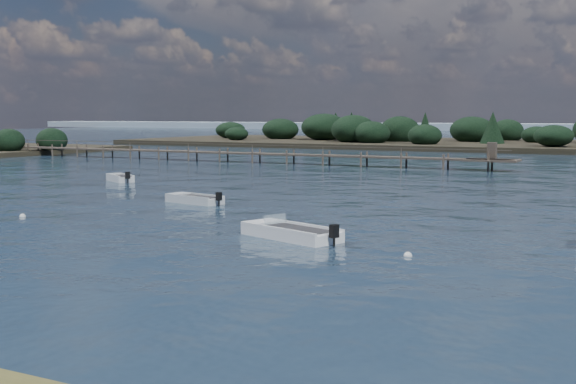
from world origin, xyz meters
The scene contains 8 objects.
ground centered at (0.00, 60.00, 0.00)m, with size 400.00×400.00×0.00m, color #162535.
tender_far_grey centered at (-19.97, 23.22, 0.16)m, with size 3.42×2.70×1.13m.
dinghy_mid_grey centered at (-6.52, 14.16, 0.14)m, with size 4.10×2.11×1.02m.
dinghy_mid_white_a centered at (4.28, 5.78, 0.15)m, with size 5.06×3.20×1.17m.
buoy_b centered at (9.99, 4.30, 0.00)m, with size 0.32×0.32×0.32m, color white.
buoy_c centered at (-11.10, 5.20, 0.00)m, with size 0.32×0.32×0.32m, color white.
jetty centered at (-21.74, 47.99, 0.98)m, with size 64.50×3.20×3.40m.
distant_haze centered at (-90.00, 230.00, 0.00)m, with size 280.00×20.00×2.40m, color #9AAEBE.
Camera 1 is at (18.25, -21.39, 5.26)m, focal length 45.00 mm.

